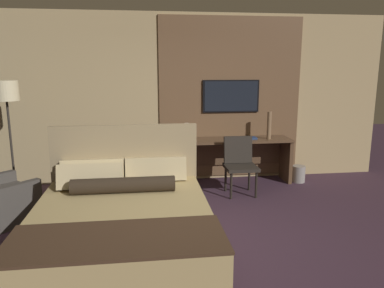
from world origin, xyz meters
TOP-DOWN VIEW (x-y plane):
  - ground_plane at (0.00, 0.00)m, footprint 16.00×16.00m
  - wall_back_tv_panel at (0.13, 2.59)m, footprint 7.20×0.09m
  - bed at (-0.81, -0.13)m, footprint 1.75×2.10m
  - desk at (0.92, 2.31)m, footprint 1.92×0.52m
  - tv at (0.92, 2.52)m, footprint 0.97×0.04m
  - desk_chair at (0.89, 1.75)m, footprint 0.48×0.48m
  - armchair_by_window at (-2.39, 1.05)m, footprint 1.01×1.01m
  - floor_lamp at (-2.45, 1.82)m, footprint 0.34×0.34m
  - vase_tall at (1.49, 2.20)m, footprint 0.07×0.07m
  - vase_short at (0.14, 2.33)m, footprint 0.10×0.10m
  - book at (1.18, 2.24)m, footprint 0.22×0.16m
  - waste_bin at (2.04, 2.15)m, footprint 0.22×0.22m

SIDE VIEW (x-z plane):
  - ground_plane at x=0.00m, z-range 0.00..0.00m
  - waste_bin at x=2.04m, z-range 0.00..0.28m
  - armchair_by_window at x=-2.39m, z-range -0.12..0.65m
  - bed at x=-0.81m, z-range -0.27..0.98m
  - desk at x=0.92m, z-range 0.14..0.89m
  - desk_chair at x=0.89m, z-range 0.08..0.96m
  - book at x=1.18m, z-range 0.75..0.78m
  - vase_short at x=0.14m, z-range 0.75..1.02m
  - vase_tall at x=1.49m, z-range 0.75..1.21m
  - wall_back_tv_panel at x=0.13m, z-range 0.00..2.80m
  - tv at x=0.92m, z-range 1.17..1.72m
  - floor_lamp at x=-2.45m, z-range 0.59..2.34m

